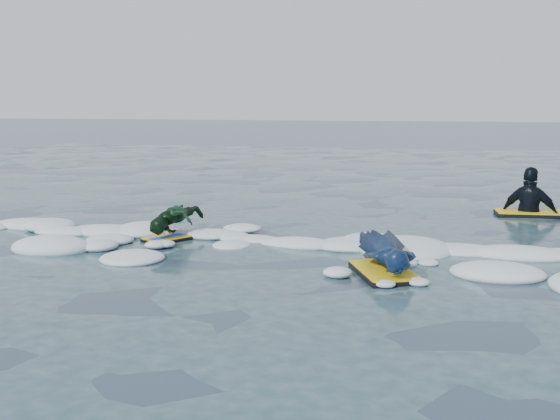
% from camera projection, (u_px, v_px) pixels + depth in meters
% --- Properties ---
extents(ground, '(120.00, 120.00, 0.00)m').
position_uv_depth(ground, '(241.00, 267.00, 8.36)').
color(ground, '#19273D').
rests_on(ground, ground).
extents(foam_band, '(12.00, 3.10, 0.30)m').
position_uv_depth(foam_band, '(263.00, 249.00, 9.35)').
color(foam_band, silver).
rests_on(foam_band, ground).
extents(prone_woman_unit, '(0.98, 1.69, 0.41)m').
position_uv_depth(prone_woman_unit, '(386.00, 254.00, 8.11)').
color(prone_woman_unit, black).
rests_on(prone_woman_unit, ground).
extents(prone_child_unit, '(0.75, 1.26, 0.46)m').
position_uv_depth(prone_child_unit, '(176.00, 222.00, 10.09)').
color(prone_child_unit, black).
rests_on(prone_child_unit, ground).
extents(waiting_rider_unit, '(1.18, 0.72, 1.69)m').
position_uv_depth(waiting_rider_unit, '(530.00, 216.00, 12.04)').
color(waiting_rider_unit, black).
rests_on(waiting_rider_unit, ground).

